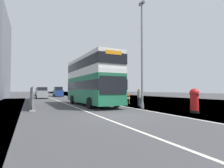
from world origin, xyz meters
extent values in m
cube|color=#424244|center=(0.00, 0.00, -0.05)|extent=(140.00, 280.00, 0.10)
cube|color=#B2AFA8|center=(3.45, 0.00, 0.00)|extent=(0.24, 196.00, 0.01)
cube|color=silver|center=(-1.05, 0.00, 0.00)|extent=(0.16, 168.00, 0.01)
cube|color=#1E6B47|center=(0.95, 7.66, 1.68)|extent=(2.88, 10.19, 2.67)
cube|color=white|center=(0.95, 7.66, 3.22)|extent=(2.88, 10.19, 0.40)
cube|color=white|center=(0.95, 7.66, 4.21)|extent=(2.85, 10.09, 1.60)
cube|color=black|center=(0.95, 7.66, 2.08)|extent=(2.91, 10.29, 0.85)
cube|color=black|center=(0.95, 7.66, 4.21)|extent=(2.89, 10.24, 0.88)
cube|color=black|center=(1.09, 2.58, 2.02)|extent=(2.39, 0.13, 1.47)
cube|color=orange|center=(1.09, 2.58, 4.65)|extent=(1.43, 0.10, 0.32)
cube|color=#1E6B47|center=(0.95, 7.66, 0.53)|extent=(2.91, 10.29, 0.36)
cylinder|color=black|center=(-0.26, 4.49, 0.50)|extent=(0.33, 1.01, 1.00)
cylinder|color=black|center=(2.33, 4.56, 0.50)|extent=(0.33, 1.01, 1.00)
cylinder|color=black|center=(-0.43, 10.41, 0.50)|extent=(0.33, 1.01, 1.00)
cylinder|color=black|center=(2.17, 10.48, 0.50)|extent=(0.33, 1.01, 1.00)
cylinder|color=gray|center=(3.95, 2.72, 4.61)|extent=(0.18, 0.18, 9.22)
cube|color=slate|center=(3.95, 2.72, 9.34)|extent=(0.20, 0.70, 0.20)
cylinder|color=gray|center=(3.95, 2.72, 0.25)|extent=(0.29, 0.29, 0.50)
cylinder|color=black|center=(5.71, -1.18, 0.09)|extent=(0.62, 0.62, 0.18)
cylinder|color=red|center=(5.71, -1.18, 0.80)|extent=(0.57, 0.57, 1.24)
sphere|color=red|center=(5.71, -1.18, 1.42)|extent=(0.64, 0.64, 0.64)
cube|color=black|center=(5.71, -1.48, 1.28)|extent=(0.22, 0.03, 0.07)
cube|color=orange|center=(4.90, 7.79, 1.01)|extent=(1.49, 0.43, 0.20)
cube|color=white|center=(4.90, 7.79, 0.69)|extent=(1.49, 0.43, 0.20)
cube|color=orange|center=(4.24, 7.95, 0.51)|extent=(0.08, 0.08, 1.01)
cube|color=black|center=(4.24, 7.95, 0.04)|extent=(0.24, 0.46, 0.08)
cube|color=orange|center=(5.57, 7.64, 0.51)|extent=(0.08, 0.08, 1.01)
cube|color=black|center=(5.57, 7.64, 0.04)|extent=(0.24, 0.46, 0.08)
cube|color=#A8AAAD|center=(-4.76, 6.22, 0.97)|extent=(0.04, 3.26, 1.84)
cube|color=#A8AAAD|center=(-4.76, 9.62, 0.97)|extent=(0.04, 3.26, 1.84)
cube|color=#A8AAAD|center=(-4.76, 13.02, 0.97)|extent=(0.04, 3.26, 1.84)
cube|color=#A8AAAD|center=(-4.76, 16.42, 0.97)|extent=(0.04, 3.26, 1.84)
cube|color=#A8AAAD|center=(-4.76, 19.82, 0.97)|extent=(0.04, 3.26, 1.84)
cube|color=#A8AAAD|center=(-4.76, 23.22, 0.97)|extent=(0.04, 3.26, 1.84)
cylinder|color=#939699|center=(-4.76, 4.52, 0.97)|extent=(0.06, 0.06, 1.94)
cube|color=gray|center=(-4.76, 4.52, 0.06)|extent=(0.44, 0.20, 0.12)
cylinder|color=#939699|center=(-4.76, 7.92, 0.97)|extent=(0.06, 0.06, 1.94)
cube|color=gray|center=(-4.76, 7.92, 0.06)|extent=(0.44, 0.20, 0.12)
cylinder|color=#939699|center=(-4.76, 11.32, 0.97)|extent=(0.06, 0.06, 1.94)
cube|color=gray|center=(-4.76, 11.32, 0.06)|extent=(0.44, 0.20, 0.12)
cylinder|color=#939699|center=(-4.76, 14.72, 0.97)|extent=(0.06, 0.06, 1.94)
cube|color=gray|center=(-4.76, 14.72, 0.06)|extent=(0.44, 0.20, 0.12)
cylinder|color=#939699|center=(-4.76, 18.12, 0.97)|extent=(0.06, 0.06, 1.94)
cube|color=gray|center=(-4.76, 18.12, 0.06)|extent=(0.44, 0.20, 0.12)
cylinder|color=#939699|center=(-4.76, 21.52, 0.97)|extent=(0.06, 0.06, 1.94)
cube|color=gray|center=(-4.76, 21.52, 0.06)|extent=(0.44, 0.20, 0.12)
cylinder|color=#939699|center=(-4.76, 24.92, 0.97)|extent=(0.06, 0.06, 1.94)
cube|color=gray|center=(-4.76, 24.92, 0.06)|extent=(0.44, 0.20, 0.12)
cube|color=gray|center=(-2.73, 25.93, 0.82)|extent=(1.89, 4.57, 1.29)
cube|color=black|center=(-2.73, 25.93, 1.79)|extent=(1.74, 2.52, 0.64)
cylinder|color=black|center=(-1.79, 27.35, 0.30)|extent=(0.20, 0.60, 0.60)
cylinder|color=black|center=(-3.68, 27.35, 0.30)|extent=(0.20, 0.60, 0.60)
cylinder|color=black|center=(-1.79, 24.51, 0.30)|extent=(0.20, 0.60, 0.60)
cylinder|color=black|center=(-3.68, 24.51, 0.30)|extent=(0.20, 0.60, 0.60)
cube|color=navy|center=(1.34, 33.47, 0.84)|extent=(1.86, 4.56, 1.31)
cube|color=black|center=(1.34, 33.47, 1.90)|extent=(1.71, 2.51, 0.82)
cylinder|color=black|center=(2.27, 34.88, 0.30)|extent=(0.20, 0.60, 0.60)
cylinder|color=black|center=(0.41, 34.88, 0.30)|extent=(0.20, 0.60, 0.60)
cylinder|color=black|center=(2.27, 32.05, 0.30)|extent=(0.20, 0.60, 0.60)
cylinder|color=black|center=(0.41, 32.05, 0.30)|extent=(0.20, 0.60, 0.60)
cube|color=slate|center=(-2.39, 43.02, 0.80)|extent=(1.76, 4.59, 1.23)
cube|color=black|center=(-2.39, 43.02, 1.78)|extent=(1.62, 2.53, 0.73)
cylinder|color=black|center=(-1.50, 44.44, 0.30)|extent=(0.20, 0.60, 0.60)
cylinder|color=black|center=(-3.27, 44.44, 0.30)|extent=(0.20, 0.60, 0.60)
cylinder|color=black|center=(-1.50, 41.59, 0.30)|extent=(0.20, 0.60, 0.60)
cylinder|color=black|center=(-3.27, 41.59, 0.30)|extent=(0.20, 0.60, 0.60)
cylinder|color=#2D3342|center=(4.81, 4.49, 0.44)|extent=(0.29, 0.29, 0.87)
cylinder|color=#B2A89E|center=(4.81, 4.49, 1.22)|extent=(0.34, 0.34, 0.70)
sphere|color=tan|center=(4.81, 4.49, 1.68)|extent=(0.22, 0.22, 0.22)
camera|label=1|loc=(-5.07, -10.16, 1.67)|focal=28.44mm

